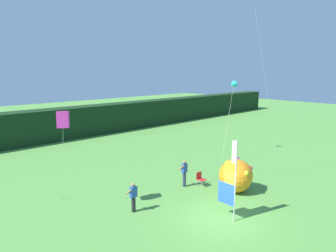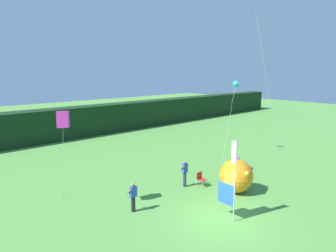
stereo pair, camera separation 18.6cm
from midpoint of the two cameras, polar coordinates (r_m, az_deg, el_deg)
ground_plane at (r=15.86m, az=10.47°, el=-17.12°), size 120.00×120.00×0.00m
distant_treeline at (r=33.43m, az=-21.81°, el=0.14°), size 80.00×2.40×3.36m
banner_flag at (r=15.02m, az=12.22°, el=-10.48°), size 0.06×1.03×4.16m
person_near_banner at (r=19.10m, az=3.53°, el=-8.98°), size 0.55×0.48×1.74m
person_mid_field at (r=16.01m, az=-6.43°, el=-13.34°), size 0.55×0.48×1.60m
inflatable_balloon at (r=18.72m, az=13.32°, el=-9.35°), size 2.05×2.05×2.11m
folding_chair at (r=19.45m, az=6.64°, el=-9.98°), size 0.51×0.51×0.89m
kite_magenta_box_1 at (r=15.42m, az=-19.29°, el=1.19°), size 0.92×2.42×5.41m
kite_cyan_delta_2 at (r=26.13m, az=13.08°, el=7.72°), size 3.78×1.83×6.48m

